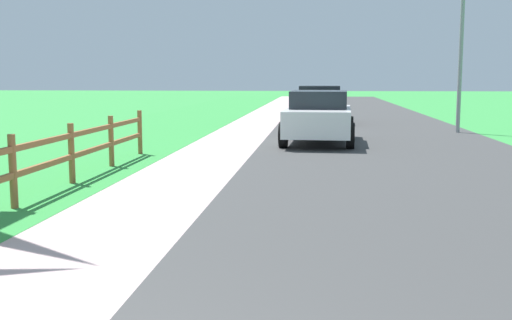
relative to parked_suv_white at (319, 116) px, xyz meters
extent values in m
plane|color=green|center=(-1.64, 8.98, -0.77)|extent=(120.00, 120.00, 0.00)
cube|color=#3D3D3D|center=(1.86, 10.98, -0.77)|extent=(7.00, 66.00, 0.01)
cube|color=#C1A3A2|center=(-4.64, 10.98, -0.77)|extent=(6.00, 66.00, 0.01)
cube|color=green|center=(-6.14, 10.98, -0.77)|extent=(5.00, 66.00, 0.00)
cylinder|color=brown|center=(-4.41, -9.68, -0.23)|extent=(0.11, 0.11, 1.09)
cylinder|color=brown|center=(-4.41, -7.51, -0.23)|extent=(0.11, 0.11, 1.09)
cylinder|color=brown|center=(-4.41, -5.34, -0.23)|extent=(0.11, 0.11, 1.09)
cylinder|color=brown|center=(-4.41, -3.17, -0.23)|extent=(0.11, 0.11, 1.09)
cube|color=brown|center=(-4.41, -9.68, -0.29)|extent=(0.07, 13.02, 0.09)
cube|color=brown|center=(-4.41, -9.68, 0.09)|extent=(0.07, 13.02, 0.09)
cube|color=white|center=(0.00, -0.03, -0.12)|extent=(1.98, 4.48, 0.71)
cube|color=#1E232B|center=(0.00, 0.11, 0.48)|extent=(1.67, 2.35, 0.49)
cylinder|color=black|center=(0.84, -1.43, -0.43)|extent=(0.25, 0.71, 0.70)
cylinder|color=black|center=(-0.96, -1.36, -0.43)|extent=(0.25, 0.71, 0.70)
cylinder|color=black|center=(0.95, 1.30, -0.43)|extent=(0.25, 0.71, 0.70)
cylinder|color=black|center=(-0.84, 1.37, -0.43)|extent=(0.25, 0.71, 0.70)
cube|color=black|center=(0.04, 7.85, -0.10)|extent=(1.96, 4.25, 0.72)
cube|color=#1E232B|center=(0.04, 7.91, 0.52)|extent=(1.68, 2.04, 0.51)
cylinder|color=black|center=(0.94, 6.52, -0.40)|extent=(0.24, 0.75, 0.75)
cylinder|color=black|center=(-0.92, 6.57, -0.40)|extent=(0.24, 0.75, 0.75)
cylinder|color=black|center=(1.00, 9.13, -0.40)|extent=(0.24, 0.75, 0.75)
cylinder|color=black|center=(-0.86, 9.17, -0.40)|extent=(0.24, 0.75, 0.75)
cylinder|color=gray|center=(4.77, 3.85, 2.67)|extent=(0.14, 0.14, 6.89)
camera|label=1|loc=(-0.03, -18.23, 1.12)|focal=43.94mm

